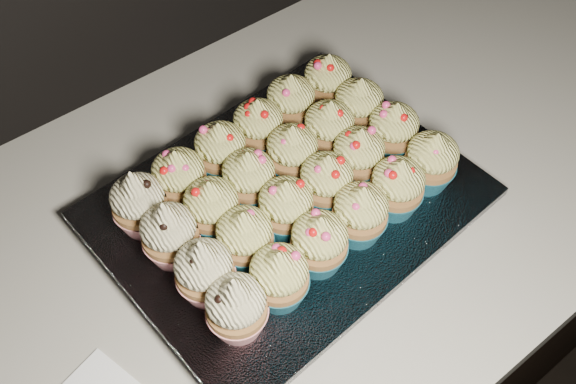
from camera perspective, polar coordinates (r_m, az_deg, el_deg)
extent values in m
cube|color=beige|center=(0.77, -10.24, -7.52)|extent=(2.44, 0.64, 0.04)
cube|color=black|center=(0.77, 0.00, -1.74)|extent=(0.41, 0.32, 0.02)
cube|color=silver|center=(0.76, 0.00, -1.00)|extent=(0.44, 0.35, 0.01)
cone|color=red|center=(0.66, -4.47, -11.08)|extent=(0.06, 0.06, 0.03)
ellipsoid|color=beige|center=(0.63, -4.69, -9.56)|extent=(0.06, 0.06, 0.04)
cone|color=beige|center=(0.60, -4.86, -8.33)|extent=(0.03, 0.03, 0.03)
cone|color=#196176|center=(0.68, -0.77, -8.51)|extent=(0.06, 0.06, 0.03)
ellipsoid|color=#E2DC72|center=(0.64, -0.81, -6.89)|extent=(0.06, 0.06, 0.04)
cone|color=#E2DC72|center=(0.62, -0.83, -5.82)|extent=(0.03, 0.03, 0.02)
cone|color=#196176|center=(0.70, 2.72, -5.53)|extent=(0.06, 0.06, 0.03)
ellipsoid|color=#E2DC72|center=(0.67, 2.84, -3.82)|extent=(0.06, 0.06, 0.04)
cone|color=#E2DC72|center=(0.65, 2.92, -2.70)|extent=(0.03, 0.03, 0.02)
cone|color=#196176|center=(0.72, 6.25, -2.94)|extent=(0.06, 0.06, 0.03)
ellipsoid|color=#E2DC72|center=(0.69, 6.53, -1.17)|extent=(0.06, 0.06, 0.04)
cone|color=#E2DC72|center=(0.67, 6.71, -0.02)|extent=(0.03, 0.03, 0.02)
cone|color=#196176|center=(0.75, 9.42, -0.62)|extent=(0.06, 0.06, 0.03)
ellipsoid|color=#E2DC72|center=(0.72, 9.81, 1.18)|extent=(0.06, 0.06, 0.04)
cone|color=#E2DC72|center=(0.70, 10.07, 2.34)|extent=(0.03, 0.03, 0.02)
cone|color=#196176|center=(0.78, 12.30, 1.66)|extent=(0.06, 0.06, 0.03)
ellipsoid|color=#E2DC72|center=(0.75, 12.79, 3.47)|extent=(0.06, 0.06, 0.04)
cone|color=#E2DC72|center=(0.73, 13.11, 4.63)|extent=(0.03, 0.03, 0.02)
cone|color=red|center=(0.68, -7.21, -8.00)|extent=(0.06, 0.06, 0.03)
ellipsoid|color=beige|center=(0.65, -7.55, -6.37)|extent=(0.06, 0.06, 0.04)
cone|color=beige|center=(0.63, -7.82, -5.07)|extent=(0.03, 0.03, 0.03)
cone|color=#196176|center=(0.70, -3.75, -5.12)|extent=(0.06, 0.06, 0.03)
ellipsoid|color=#E2DC72|center=(0.67, -3.92, -3.40)|extent=(0.06, 0.06, 0.04)
cone|color=#E2DC72|center=(0.65, -4.03, -2.28)|extent=(0.03, 0.03, 0.02)
cone|color=#196176|center=(0.72, -0.19, -2.46)|extent=(0.06, 0.06, 0.03)
ellipsoid|color=#E2DC72|center=(0.69, -0.20, -0.67)|extent=(0.06, 0.06, 0.04)
cone|color=#E2DC72|center=(0.67, -0.21, 0.50)|extent=(0.03, 0.03, 0.02)
cone|color=#196176|center=(0.74, 3.33, -0.21)|extent=(0.06, 0.06, 0.03)
ellipsoid|color=#E2DC72|center=(0.71, 3.47, 1.62)|extent=(0.06, 0.06, 0.04)
cone|color=#E2DC72|center=(0.70, 3.56, 2.80)|extent=(0.03, 0.03, 0.02)
cone|color=#196176|center=(0.77, 6.10, 2.09)|extent=(0.06, 0.06, 0.03)
ellipsoid|color=#E2DC72|center=(0.74, 6.35, 3.94)|extent=(0.06, 0.06, 0.04)
cone|color=#E2DC72|center=(0.72, 6.51, 5.13)|extent=(0.03, 0.03, 0.02)
cone|color=#196176|center=(0.80, 9.07, 4.30)|extent=(0.06, 0.06, 0.03)
ellipsoid|color=#E2DC72|center=(0.77, 9.42, 6.16)|extent=(0.06, 0.06, 0.04)
cone|color=#E2DC72|center=(0.76, 9.65, 7.34)|extent=(0.03, 0.03, 0.02)
cone|color=red|center=(0.71, -10.17, -4.75)|extent=(0.06, 0.06, 0.03)
ellipsoid|color=beige|center=(0.68, -10.62, -3.04)|extent=(0.06, 0.06, 0.04)
cone|color=beige|center=(0.66, -10.98, -1.68)|extent=(0.03, 0.03, 0.03)
cone|color=#196176|center=(0.73, -6.60, -2.48)|extent=(0.06, 0.06, 0.03)
ellipsoid|color=#E2DC72|center=(0.70, -6.88, -0.70)|extent=(0.06, 0.06, 0.04)
cone|color=#E2DC72|center=(0.68, -7.07, 0.45)|extent=(0.03, 0.03, 0.02)
cone|color=#196176|center=(0.75, -3.40, 0.09)|extent=(0.06, 0.06, 0.03)
ellipsoid|color=#E2DC72|center=(0.72, -3.55, 1.93)|extent=(0.06, 0.06, 0.04)
cone|color=#E2DC72|center=(0.70, -3.64, 3.11)|extent=(0.03, 0.03, 0.02)
cone|color=#196176|center=(0.77, 0.36, 2.35)|extent=(0.06, 0.06, 0.03)
ellipsoid|color=#E2DC72|center=(0.74, 0.37, 4.22)|extent=(0.06, 0.06, 0.04)
cone|color=#E2DC72|center=(0.72, 0.38, 5.42)|extent=(0.03, 0.03, 0.02)
cone|color=#196176|center=(0.80, 3.58, 4.51)|extent=(0.06, 0.06, 0.03)
ellipsoid|color=#E2DC72|center=(0.77, 3.72, 6.39)|extent=(0.06, 0.06, 0.04)
cone|color=#E2DC72|center=(0.75, 3.81, 7.60)|extent=(0.03, 0.03, 0.02)
cone|color=#196176|center=(0.82, 6.13, 6.47)|extent=(0.06, 0.06, 0.03)
ellipsoid|color=#E2DC72|center=(0.80, 6.36, 8.35)|extent=(0.06, 0.06, 0.04)
cone|color=#E2DC72|center=(0.78, 6.51, 9.55)|extent=(0.03, 0.03, 0.02)
cone|color=red|center=(0.74, -12.75, -2.08)|extent=(0.06, 0.06, 0.03)
ellipsoid|color=beige|center=(0.71, -13.29, -0.32)|extent=(0.06, 0.06, 0.04)
cone|color=beige|center=(0.69, -13.72, 1.07)|extent=(0.03, 0.03, 0.03)
cone|color=#196176|center=(0.76, -9.39, 0.18)|extent=(0.06, 0.06, 0.03)
ellipsoid|color=#E2DC72|center=(0.73, -9.78, 1.99)|extent=(0.06, 0.06, 0.04)
cone|color=#E2DC72|center=(0.71, -10.04, 3.16)|extent=(0.03, 0.03, 0.02)
cone|color=#196176|center=(0.78, -5.84, 2.57)|extent=(0.06, 0.06, 0.03)
ellipsoid|color=#E2DC72|center=(0.75, -6.08, 4.43)|extent=(0.06, 0.06, 0.04)
cone|color=#E2DC72|center=(0.73, -6.24, 5.63)|extent=(0.03, 0.03, 0.02)
cone|color=#196176|center=(0.80, -2.58, 4.65)|extent=(0.06, 0.06, 0.03)
ellipsoid|color=#E2DC72|center=(0.77, -2.69, 6.54)|extent=(0.06, 0.06, 0.04)
cone|color=#E2DC72|center=(0.75, -2.75, 7.74)|extent=(0.03, 0.03, 0.02)
cone|color=#196176|center=(0.82, 0.25, 6.82)|extent=(0.06, 0.06, 0.03)
ellipsoid|color=#E2DC72|center=(0.80, 0.26, 8.71)|extent=(0.06, 0.06, 0.04)
cone|color=#E2DC72|center=(0.78, 0.27, 9.92)|extent=(0.03, 0.03, 0.02)
cone|color=#196176|center=(0.85, 3.45, 8.59)|extent=(0.06, 0.06, 0.03)
ellipsoid|color=#E2DC72|center=(0.83, 3.58, 10.48)|extent=(0.06, 0.06, 0.04)
cone|color=#E2DC72|center=(0.81, 3.66, 11.68)|extent=(0.03, 0.03, 0.02)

